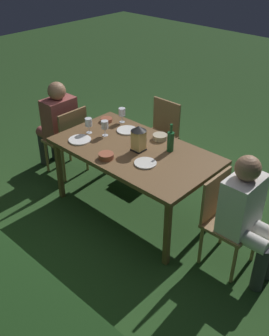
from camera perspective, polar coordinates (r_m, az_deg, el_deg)
name	(u,v)px	position (r m, az deg, el deg)	size (l,w,h in m)	color
ground_plane	(134,209)	(4.34, 0.00, -5.91)	(16.00, 16.00, 0.00)	#26471E
dining_table	(134,154)	(3.95, 0.00, 2.08)	(1.67, 0.93, 0.75)	brown
chair_head_near	(225,217)	(3.55, 12.97, -6.93)	(0.40, 0.42, 0.87)	#937047
person_in_cream	(247,213)	(3.39, 16.08, -6.27)	(0.48, 0.38, 1.15)	white
chair_side_left_b	(160,133)	(4.83, 3.71, 5.15)	(0.42, 0.40, 0.87)	#937047
chair_head_far	(68,138)	(4.76, -9.59, 4.30)	(0.40, 0.42, 0.87)	#937047
person_in_rust	(57,122)	(4.84, -11.20, 6.60)	(0.48, 0.38, 1.15)	#9E4C47
lantern_centerpiece	(139,137)	(3.83, 0.60, 4.54)	(0.15, 0.15, 0.27)	black
green_bottle_on_table	(171,141)	(3.85, 5.26, 3.94)	(0.07, 0.07, 0.29)	#1E5B2D
wine_glass_a	(122,113)	(4.42, -1.83, 8.06)	(0.08, 0.08, 0.17)	silver
wine_glass_b	(105,126)	(4.13, -4.37, 6.18)	(0.08, 0.08, 0.17)	silver
wine_glass_c	(89,123)	(4.21, -6.69, 6.53)	(0.08, 0.08, 0.17)	silver
plate_a	(145,163)	(3.67, 1.59, 0.71)	(0.21, 0.21, 0.01)	silver
plate_b	(127,130)	(4.27, -1.07, 5.51)	(0.23, 0.23, 0.01)	white
plate_c	(80,140)	(4.11, -7.95, 4.08)	(0.23, 0.23, 0.01)	white
bowl_olives	(160,137)	(4.09, 3.72, 4.55)	(0.15, 0.15, 0.05)	#BCAD8E
bowl_bread	(106,156)	(3.75, -4.15, 1.78)	(0.15, 0.15, 0.05)	#9E5138
bowl_salad	(106,120)	(4.49, -4.10, 7.02)	(0.13, 0.13, 0.04)	#9E5138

